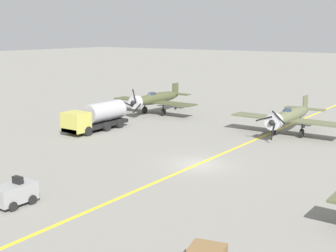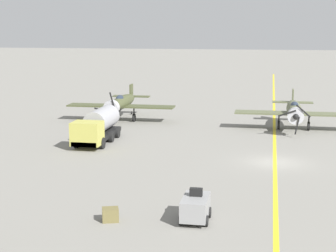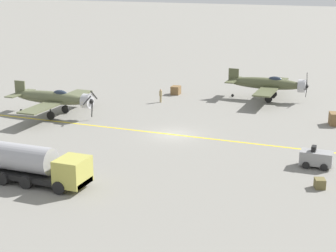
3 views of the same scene
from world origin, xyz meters
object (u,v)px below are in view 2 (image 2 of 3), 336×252
fuel_tanker (97,126)px  tow_tractor (195,207)px  supply_crate_by_tanker (110,215)px  airplane_near_right (122,103)px  airplane_near_center (294,110)px

fuel_tanker → tow_tractor: bearing=121.3°
tow_tractor → supply_crate_by_tanker: size_ratio=2.91×
airplane_near_right → airplane_near_center: bearing=-173.6°
airplane_near_right → fuel_tanker: airplane_near_right is taller
airplane_near_right → supply_crate_by_tanker: (-7.91, 31.76, -1.64)m
airplane_near_center → supply_crate_by_tanker: bearing=67.2°
fuel_tanker → supply_crate_by_tanker: bearing=109.4°
airplane_near_center → airplane_near_right: airplane_near_right is taller
airplane_near_right → tow_tractor: 33.34m
airplane_near_right → supply_crate_by_tanker: size_ratio=13.44×
airplane_near_center → airplane_near_right: (18.78, -1.88, -0.00)m
fuel_tanker → tow_tractor: size_ratio=3.08×
airplane_near_center → supply_crate_by_tanker: airplane_near_center is taller
airplane_near_right → supply_crate_by_tanker: airplane_near_right is taller
airplane_near_center → tow_tractor: bearing=75.0°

